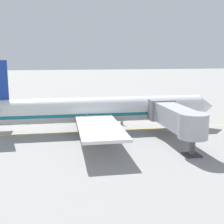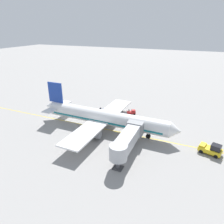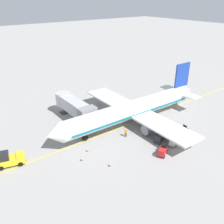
{
  "view_description": "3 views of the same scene",
  "coord_description": "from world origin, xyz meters",
  "px_view_note": "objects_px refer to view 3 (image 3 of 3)",
  "views": [
    {
      "loc": [
        43.13,
        -7.59,
        11.23
      ],
      "look_at": [
        -0.65,
        0.83,
        2.72
      ],
      "focal_mm": 47.38,
      "sensor_mm": 36.0,
      "label": 1
    },
    {
      "loc": [
        42.05,
        18.67,
        24.44
      ],
      "look_at": [
        -2.71,
        -0.63,
        3.85
      ],
      "focal_mm": 32.71,
      "sensor_mm": 36.0,
      "label": 2
    },
    {
      "loc": [
        -33.82,
        29.4,
        24.69
      ],
      "look_at": [
        1.28,
        2.76,
        3.4
      ],
      "focal_mm": 39.23,
      "sensor_mm": 36.0,
      "label": 3
    }
  ],
  "objects_px": {
    "jet_bridge": "(74,106)",
    "baggage_cart_second_in_train": "(167,132)",
    "baggage_cart_front": "(159,137)",
    "safety_cone_nose_right": "(81,159)",
    "pushback_tractor": "(9,159)",
    "baggage_tug_spare": "(173,141)",
    "safety_cone_nose_left": "(109,164)",
    "safety_cone_wing_tip": "(87,150)",
    "ground_crew_loader": "(126,132)",
    "ground_crew_wing_walker": "(148,123)",
    "baggage_tug_lead": "(182,130)",
    "baggage_tug_trailing": "(162,151)",
    "parked_airliner": "(133,110)"
  },
  "relations": [
    {
      "from": "jet_bridge",
      "to": "baggage_cart_second_in_train",
      "type": "relative_size",
      "value": 4.36
    },
    {
      "from": "baggage_cart_front",
      "to": "safety_cone_nose_right",
      "type": "distance_m",
      "value": 14.86
    },
    {
      "from": "pushback_tractor",
      "to": "baggage_tug_spare",
      "type": "distance_m",
      "value": 28.04
    },
    {
      "from": "pushback_tractor",
      "to": "baggage_cart_second_in_train",
      "type": "height_order",
      "value": "pushback_tractor"
    },
    {
      "from": "safety_cone_nose_left",
      "to": "safety_cone_nose_right",
      "type": "bearing_deg",
      "value": 35.48
    },
    {
      "from": "safety_cone_nose_right",
      "to": "safety_cone_wing_tip",
      "type": "height_order",
      "value": "same"
    },
    {
      "from": "baggage_tug_spare",
      "to": "ground_crew_loader",
      "type": "xyz_separation_m",
      "value": [
        7.24,
        5.08,
        0.24
      ]
    },
    {
      "from": "ground_crew_wing_walker",
      "to": "safety_cone_nose_left",
      "type": "relative_size",
      "value": 2.86
    },
    {
      "from": "pushback_tractor",
      "to": "safety_cone_nose_left",
      "type": "bearing_deg",
      "value": -128.28
    },
    {
      "from": "baggage_tug_spare",
      "to": "baggage_cart_front",
      "type": "xyz_separation_m",
      "value": [
        2.17,
        1.32,
        0.24
      ]
    },
    {
      "from": "pushback_tractor",
      "to": "safety_cone_wing_tip",
      "type": "xyz_separation_m",
      "value": [
        -4.24,
        -11.84,
        -0.81
      ]
    },
    {
      "from": "safety_cone_nose_left",
      "to": "baggage_tug_spare",
      "type": "bearing_deg",
      "value": -98.92
    },
    {
      "from": "jet_bridge",
      "to": "baggage_tug_lead",
      "type": "bearing_deg",
      "value": -141.47
    },
    {
      "from": "pushback_tractor",
      "to": "baggage_tug_trailing",
      "type": "height_order",
      "value": "pushback_tractor"
    },
    {
      "from": "safety_cone_nose_left",
      "to": "safety_cone_wing_tip",
      "type": "height_order",
      "value": "same"
    },
    {
      "from": "baggage_tug_trailing",
      "to": "baggage_cart_front",
      "type": "bearing_deg",
      "value": -39.51
    },
    {
      "from": "parked_airliner",
      "to": "baggage_cart_second_in_train",
      "type": "bearing_deg",
      "value": -166.97
    },
    {
      "from": "parked_airliner",
      "to": "baggage_tug_spare",
      "type": "xyz_separation_m",
      "value": [
        -10.58,
        -0.51,
        -2.47
      ]
    },
    {
      "from": "safety_cone_nose_left",
      "to": "safety_cone_wing_tip",
      "type": "relative_size",
      "value": 1.0
    },
    {
      "from": "jet_bridge",
      "to": "parked_airliner",
      "type": "bearing_deg",
      "value": -132.88
    },
    {
      "from": "baggage_cart_front",
      "to": "safety_cone_nose_right",
      "type": "xyz_separation_m",
      "value": [
        3.79,
        14.35,
        -0.66
      ]
    },
    {
      "from": "ground_crew_wing_walker",
      "to": "safety_cone_nose_left",
      "type": "height_order",
      "value": "ground_crew_wing_walker"
    },
    {
      "from": "baggage_cart_second_in_train",
      "to": "safety_cone_nose_right",
      "type": "bearing_deg",
      "value": 78.73
    },
    {
      "from": "ground_crew_wing_walker",
      "to": "safety_cone_nose_right",
      "type": "distance_m",
      "value": 16.89
    },
    {
      "from": "baggage_tug_lead",
      "to": "baggage_cart_second_in_train",
      "type": "distance_m",
      "value": 3.23
    },
    {
      "from": "baggage_tug_lead",
      "to": "ground_crew_loader",
      "type": "height_order",
      "value": "ground_crew_loader"
    },
    {
      "from": "safety_cone_nose_left",
      "to": "baggage_tug_lead",
      "type": "bearing_deg",
      "value": -91.78
    },
    {
      "from": "pushback_tractor",
      "to": "safety_cone_nose_left",
      "type": "distance_m",
      "value": 15.97
    },
    {
      "from": "parked_airliner",
      "to": "baggage_tug_trailing",
      "type": "relative_size",
      "value": 13.45
    },
    {
      "from": "ground_crew_loader",
      "to": "baggage_tug_spare",
      "type": "bearing_deg",
      "value": -144.93
    },
    {
      "from": "baggage_cart_second_in_train",
      "to": "safety_cone_nose_left",
      "type": "distance_m",
      "value": 14.24
    },
    {
      "from": "baggage_cart_front",
      "to": "ground_crew_wing_walker",
      "type": "xyz_separation_m",
      "value": [
        5.32,
        -2.45,
        0.0
      ]
    },
    {
      "from": "baggage_cart_front",
      "to": "baggage_tug_trailing",
      "type": "bearing_deg",
      "value": 140.49
    },
    {
      "from": "parked_airliner",
      "to": "ground_crew_loader",
      "type": "height_order",
      "value": "parked_airliner"
    },
    {
      "from": "safety_cone_nose_left",
      "to": "pushback_tractor",
      "type": "bearing_deg",
      "value": 51.72
    },
    {
      "from": "baggage_tug_spare",
      "to": "baggage_cart_second_in_train",
      "type": "xyz_separation_m",
      "value": [
        2.56,
        -1.34,
        0.24
      ]
    },
    {
      "from": "parked_airliner",
      "to": "baggage_tug_trailing",
      "type": "distance_m",
      "value": 12.33
    },
    {
      "from": "ground_crew_wing_walker",
      "to": "safety_cone_nose_right",
      "type": "relative_size",
      "value": 2.86
    },
    {
      "from": "safety_cone_nose_right",
      "to": "baggage_tug_spare",
      "type": "bearing_deg",
      "value": -110.79
    },
    {
      "from": "pushback_tractor",
      "to": "parked_airliner",
      "type": "bearing_deg",
      "value": -93.05
    },
    {
      "from": "jet_bridge",
      "to": "safety_cone_nose_left",
      "type": "distance_m",
      "value": 17.55
    },
    {
      "from": "parked_airliner",
      "to": "baggage_cart_front",
      "type": "bearing_deg",
      "value": 174.52
    },
    {
      "from": "parked_airliner",
      "to": "safety_cone_nose_left",
      "type": "bearing_deg",
      "value": 124.7
    },
    {
      "from": "baggage_cart_second_in_train",
      "to": "parked_airliner",
      "type": "bearing_deg",
      "value": 13.03
    },
    {
      "from": "baggage_tug_lead",
      "to": "ground_crew_loader",
      "type": "xyz_separation_m",
      "value": [
        5.75,
        9.45,
        0.24
      ]
    },
    {
      "from": "baggage_tug_spare",
      "to": "safety_cone_nose_left",
      "type": "distance_m",
      "value": 13.04
    },
    {
      "from": "baggage_tug_lead",
      "to": "baggage_tug_spare",
      "type": "distance_m",
      "value": 4.62
    },
    {
      "from": "safety_cone_nose_right",
      "to": "ground_crew_wing_walker",
      "type": "bearing_deg",
      "value": -84.78
    },
    {
      "from": "pushback_tractor",
      "to": "safety_cone_nose_right",
      "type": "height_order",
      "value": "pushback_tractor"
    },
    {
      "from": "baggage_tug_lead",
      "to": "baggage_cart_front",
      "type": "xyz_separation_m",
      "value": [
        0.68,
        5.69,
        0.24
      ]
    }
  ]
}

